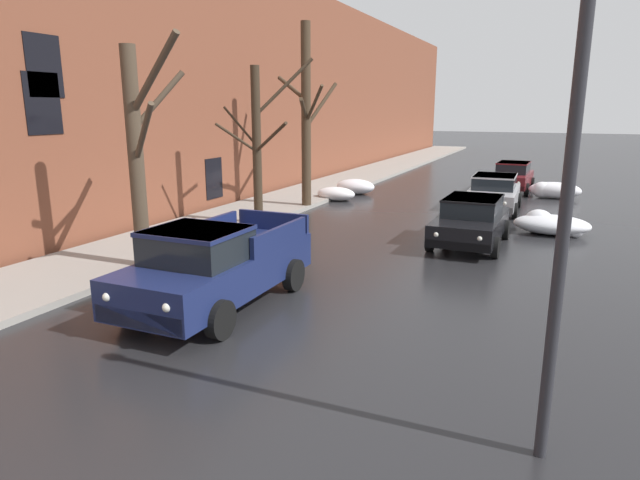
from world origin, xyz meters
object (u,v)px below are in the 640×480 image
bare_tree_mid_block (258,144)px  bare_tree_far_down_block (306,116)px  bare_tree_second_along_sidewalk (139,152)px  sedan_maroon_parked_far_down_block (512,176)px  sedan_silver_parked_kerbside_mid (494,192)px  sedan_black_parked_kerbside_close (471,220)px  street_lamp_post (570,167)px  pickup_truck_darkblue_approaching_near_lane (215,265)px

bare_tree_mid_block → bare_tree_far_down_block: bare_tree_far_down_block is taller
bare_tree_second_along_sidewalk → bare_tree_mid_block: bearing=89.9°
bare_tree_second_along_sidewalk → sedan_maroon_parked_far_down_block: 19.41m
bare_tree_mid_block → sedan_silver_parked_kerbside_mid: 9.64m
sedan_black_parked_kerbside_close → sedan_maroon_parked_far_down_block: 11.87m
street_lamp_post → bare_tree_mid_block: bearing=134.0°
sedan_silver_parked_kerbside_mid → street_lamp_post: street_lamp_post is taller
bare_tree_mid_block → bare_tree_second_along_sidewalk: bearing=-90.1°
pickup_truck_darkblue_approaching_near_lane → bare_tree_second_along_sidewalk: bearing=154.6°
sedan_maroon_parked_far_down_block → pickup_truck_darkblue_approaching_near_lane: bearing=-101.8°
pickup_truck_darkblue_approaching_near_lane → sedan_black_parked_kerbside_close: (3.92, 7.51, -0.13)m
bare_tree_mid_block → pickup_truck_darkblue_approaching_near_lane: (3.08, -7.12, -1.94)m
bare_tree_mid_block → street_lamp_post: (9.41, -9.74, 0.57)m
bare_tree_mid_block → sedan_black_parked_kerbside_close: bearing=3.2°
sedan_silver_parked_kerbside_mid → sedan_black_parked_kerbside_close: bearing=-89.4°
bare_tree_far_down_block → sedan_silver_parked_kerbside_mid: size_ratio=1.70×
bare_tree_second_along_sidewalk → bare_tree_mid_block: bare_tree_second_along_sidewalk is taller
bare_tree_far_down_block → street_lamp_post: 16.60m
bare_tree_mid_block → pickup_truck_darkblue_approaching_near_lane: bearing=-66.6°
sedan_silver_parked_kerbside_mid → street_lamp_post: (2.49, -16.13, 2.64)m
sedan_black_parked_kerbside_close → sedan_maroon_parked_far_down_block: (0.12, 11.87, -0.00)m
bare_tree_second_along_sidewalk → sedan_black_parked_kerbside_close: bearing=40.8°
sedan_black_parked_kerbside_close → bare_tree_second_along_sidewalk: bearing=-139.2°
sedan_silver_parked_kerbside_mid → sedan_maroon_parked_far_down_block: (0.19, 5.88, -0.00)m
pickup_truck_darkblue_approaching_near_lane → sedan_silver_parked_kerbside_mid: (3.85, 13.50, -0.13)m
pickup_truck_darkblue_approaching_near_lane → bare_tree_far_down_block: bearing=105.9°
bare_tree_far_down_block → sedan_black_parked_kerbside_close: bearing=-26.3°
pickup_truck_darkblue_approaching_near_lane → bare_tree_mid_block: bearing=113.4°
bare_tree_second_along_sidewalk → sedan_black_parked_kerbside_close: (7.00, 6.05, -2.22)m
pickup_truck_darkblue_approaching_near_lane → sedan_black_parked_kerbside_close: size_ratio=1.20×
sedan_silver_parked_kerbside_mid → pickup_truck_darkblue_approaching_near_lane: bearing=-105.9°
bare_tree_second_along_sidewalk → sedan_black_parked_kerbside_close: 9.51m
pickup_truck_darkblue_approaching_near_lane → sedan_black_parked_kerbside_close: 8.47m
bare_tree_mid_block → sedan_silver_parked_kerbside_mid: bearing=42.6°
sedan_maroon_parked_far_down_block → street_lamp_post: size_ratio=0.65×
sedan_black_parked_kerbside_close → sedan_silver_parked_kerbside_mid: 5.99m
bare_tree_second_along_sidewalk → sedan_maroon_parked_far_down_block: (7.12, 17.92, -2.22)m
pickup_truck_darkblue_approaching_near_lane → street_lamp_post: (6.34, -2.63, 2.51)m
bare_tree_second_along_sidewalk → bare_tree_far_down_block: bearing=90.3°
sedan_black_parked_kerbside_close → sedan_silver_parked_kerbside_mid: bearing=90.6°
street_lamp_post → pickup_truck_darkblue_approaching_near_lane: bearing=157.5°
street_lamp_post → sedan_maroon_parked_far_down_block: bearing=96.0°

